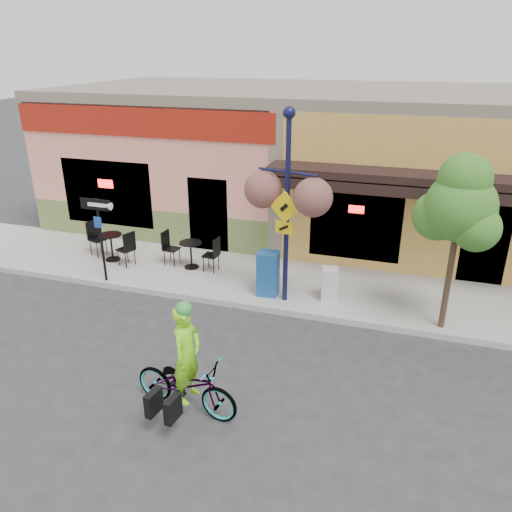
{
  "coord_description": "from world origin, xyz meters",
  "views": [
    {
      "loc": [
        2.45,
        -9.26,
        5.69
      ],
      "look_at": [
        -0.63,
        0.5,
        1.4
      ],
      "focal_mm": 35.0,
      "sensor_mm": 36.0,
      "label": 1
    }
  ],
  "objects": [
    {
      "name": "ground",
      "position": [
        0.0,
        0.0,
        0.0
      ],
      "size": [
        90.0,
        90.0,
        0.0
      ],
      "primitive_type": "plane",
      "color": "#2D2D30",
      "rests_on": "ground"
    },
    {
      "name": "sidewalk",
      "position": [
        0.0,
        2.0,
        0.07
      ],
      "size": [
        24.0,
        3.0,
        0.15
      ],
      "primitive_type": "cube",
      "color": "#9E9B93",
      "rests_on": "ground"
    },
    {
      "name": "curb",
      "position": [
        0.0,
        0.55,
        0.07
      ],
      "size": [
        24.0,
        0.12,
        0.15
      ],
      "primitive_type": "cube",
      "color": "#A8A59E",
      "rests_on": "ground"
    },
    {
      "name": "building",
      "position": [
        0.0,
        7.5,
        2.25
      ],
      "size": [
        18.2,
        8.2,
        4.5
      ],
      "primitive_type": null,
      "color": "#E88B72",
      "rests_on": "ground"
    },
    {
      "name": "bicycle",
      "position": [
        -0.72,
        -3.1,
        0.5
      ],
      "size": [
        1.99,
        0.92,
        1.01
      ],
      "primitive_type": "imported",
      "rotation": [
        0.0,
        0.0,
        1.44
      ],
      "color": "#9B0E12",
      "rests_on": "ground"
    },
    {
      "name": "cyclist_rider",
      "position": [
        -0.67,
        -3.1,
        0.85
      ],
      "size": [
        0.49,
        0.67,
        1.71
      ],
      "primitive_type": "imported",
      "rotation": [
        0.0,
        0.0,
        1.44
      ],
      "color": "#84EC18",
      "rests_on": "ground"
    },
    {
      "name": "lamp_post",
      "position": [
        -0.07,
        1.0,
        2.37
      ],
      "size": [
        1.51,
        0.89,
        4.45
      ],
      "primitive_type": null,
      "rotation": [
        0.0,
        0.0,
        -0.24
      ],
      "color": "#13153E",
      "rests_on": "sidewalk"
    },
    {
      "name": "one_way_sign",
      "position": [
        -4.73,
        0.65,
        1.24
      ],
      "size": [
        0.84,
        0.19,
        2.18
      ],
      "primitive_type": null,
      "rotation": [
        0.0,
        0.0,
        -0.01
      ],
      "color": "black",
      "rests_on": "sidewalk"
    },
    {
      "name": "cafe_set_left",
      "position": [
        -5.3,
        1.87,
        0.65
      ],
      "size": [
        1.85,
        1.35,
        1.0
      ],
      "primitive_type": null,
      "rotation": [
        0.0,
        0.0,
        -0.35
      ],
      "color": "black",
      "rests_on": "sidewalk"
    },
    {
      "name": "cafe_set_right",
      "position": [
        -2.96,
        2.05,
        0.63
      ],
      "size": [
        1.66,
        0.93,
        0.96
      ],
      "primitive_type": null,
      "rotation": [
        0.0,
        0.0,
        -0.08
      ],
      "color": "black",
      "rests_on": "sidewalk"
    },
    {
      "name": "newspaper_box_blue",
      "position": [
        -0.54,
        1.16,
        0.69
      ],
      "size": [
        0.52,
        0.47,
        1.09
      ],
      "primitive_type": null,
      "rotation": [
        0.0,
        0.0,
        0.07
      ],
      "color": "#174B8D",
      "rests_on": "sidewalk"
    },
    {
      "name": "newspaper_box_grey",
      "position": [
        0.93,
        1.32,
        0.55
      ],
      "size": [
        0.43,
        0.41,
        0.8
      ],
      "primitive_type": null,
      "rotation": [
        0.0,
        0.0,
        0.2
      ],
      "color": "silver",
      "rests_on": "sidewalk"
    },
    {
      "name": "street_tree",
      "position": [
        3.44,
        0.81,
        2.04
      ],
      "size": [
        1.8,
        1.8,
        3.78
      ],
      "primitive_type": null,
      "rotation": [
        0.0,
        0.0,
        -0.26
      ],
      "color": "#3D7A26",
      "rests_on": "sidewalk"
    }
  ]
}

